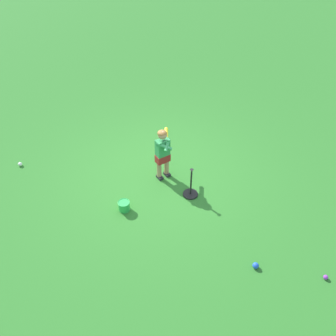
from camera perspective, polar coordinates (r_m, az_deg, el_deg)
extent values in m
plane|color=#2D7528|center=(7.17, -1.64, -0.88)|extent=(40.00, 40.00, 0.00)
cube|color=#232328|center=(7.11, -0.15, -0.99)|extent=(0.12, 0.17, 0.05)
cylinder|color=tan|center=(7.00, -0.24, 0.24)|extent=(0.09, 0.09, 0.34)
cube|color=#232328|center=(7.04, -1.31, -1.48)|extent=(0.12, 0.17, 0.05)
cylinder|color=tan|center=(6.94, -1.42, -0.25)|extent=(0.09, 0.09, 0.34)
cube|color=maroon|center=(6.81, -0.85, 1.60)|extent=(0.30, 0.21, 0.16)
cube|color=#339351|center=(6.66, -0.87, 3.28)|extent=(0.28, 0.20, 0.34)
sphere|color=tan|center=(6.49, -0.89, 5.29)|extent=(0.17, 0.17, 0.17)
ellipsoid|color=olive|center=(6.48, -0.94, 5.55)|extent=(0.21, 0.21, 0.11)
sphere|color=yellow|center=(6.51, -0.21, 3.29)|extent=(0.04, 0.04, 0.04)
cylinder|color=black|center=(6.57, -0.23, 3.86)|extent=(0.07, 0.14, 0.05)
cylinder|color=yellow|center=(6.75, -0.27, 5.29)|extent=(0.17, 0.35, 0.11)
sphere|color=yellow|center=(6.87, -0.30, 6.25)|extent=(0.07, 0.07, 0.07)
cylinder|color=#339351|center=(6.54, -0.13, 3.64)|extent=(0.21, 0.30, 0.14)
cylinder|color=#339351|center=(6.51, -0.64, 3.44)|extent=(0.29, 0.22, 0.14)
sphere|color=purple|center=(6.04, 23.78, -15.60)|extent=(0.07, 0.07, 0.07)
sphere|color=blue|center=(5.82, 13.76, -14.82)|extent=(0.10, 0.10, 0.10)
sphere|color=white|center=(7.92, -22.45, 0.57)|extent=(0.08, 0.08, 0.08)
cylinder|color=black|center=(6.73, 3.58, -4.16)|extent=(0.28, 0.28, 0.03)
cylinder|color=black|center=(6.53, 3.68, -2.34)|extent=(0.03, 0.03, 0.55)
cone|color=black|center=(6.33, 3.79, -0.37)|extent=(0.07, 0.07, 0.04)
cylinder|color=green|center=(6.44, -6.99, -6.03)|extent=(0.20, 0.20, 0.18)
torus|color=green|center=(6.38, -7.05, -5.47)|extent=(0.22, 0.22, 0.02)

